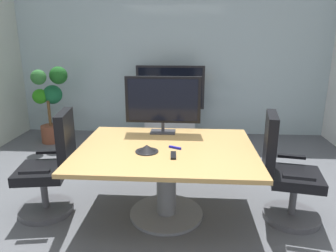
{
  "coord_description": "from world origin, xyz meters",
  "views": [
    {
      "loc": [
        0.33,
        -2.59,
        1.8
      ],
      "look_at": [
        0.12,
        0.55,
        0.89
      ],
      "focal_mm": 33.37,
      "sensor_mm": 36.0,
      "label": 1
    }
  ],
  "objects_px": {
    "remote_control": "(173,155)",
    "tv_monitor": "(163,101)",
    "conference_table": "(166,165)",
    "wall_display_unit": "(170,114)",
    "conference_phone": "(147,149)",
    "potted_plant": "(50,100)",
    "office_chair_left": "(52,172)",
    "office_chair_right": "(285,177)"
  },
  "relations": [
    {
      "from": "office_chair_left",
      "to": "remote_control",
      "type": "relative_size",
      "value": 6.41
    },
    {
      "from": "conference_table",
      "to": "potted_plant",
      "type": "xyz_separation_m",
      "value": [
        -2.15,
        2.21,
        0.18
      ]
    },
    {
      "from": "wall_display_unit",
      "to": "conference_phone",
      "type": "relative_size",
      "value": 5.95
    },
    {
      "from": "conference_table",
      "to": "remote_control",
      "type": "relative_size",
      "value": 10.18
    },
    {
      "from": "tv_monitor",
      "to": "conference_phone",
      "type": "height_order",
      "value": "tv_monitor"
    },
    {
      "from": "tv_monitor",
      "to": "remote_control",
      "type": "distance_m",
      "value": 0.82
    },
    {
      "from": "office_chair_right",
      "to": "tv_monitor",
      "type": "relative_size",
      "value": 1.3
    },
    {
      "from": "office_chair_right",
      "to": "office_chair_left",
      "type": "bearing_deg",
      "value": 100.97
    },
    {
      "from": "tv_monitor",
      "to": "office_chair_right",
      "type": "bearing_deg",
      "value": -20.98
    },
    {
      "from": "office_chair_right",
      "to": "potted_plant",
      "type": "bearing_deg",
      "value": 66.66
    },
    {
      "from": "wall_display_unit",
      "to": "conference_phone",
      "type": "distance_m",
      "value": 2.74
    },
    {
      "from": "office_chair_left",
      "to": "remote_control",
      "type": "bearing_deg",
      "value": 71.77
    },
    {
      "from": "conference_phone",
      "to": "conference_table",
      "type": "bearing_deg",
      "value": 35.76
    },
    {
      "from": "wall_display_unit",
      "to": "conference_phone",
      "type": "bearing_deg",
      "value": -91.27
    },
    {
      "from": "office_chair_right",
      "to": "potted_plant",
      "type": "xyz_separation_m",
      "value": [
        -3.34,
        2.19,
        0.29
      ]
    },
    {
      "from": "conference_table",
      "to": "tv_monitor",
      "type": "xyz_separation_m",
      "value": [
        -0.07,
        0.51,
        0.54
      ]
    },
    {
      "from": "wall_display_unit",
      "to": "remote_control",
      "type": "height_order",
      "value": "wall_display_unit"
    },
    {
      "from": "conference_table",
      "to": "wall_display_unit",
      "type": "distance_m",
      "value": 2.6
    },
    {
      "from": "remote_control",
      "to": "tv_monitor",
      "type": "bearing_deg",
      "value": 99.03
    },
    {
      "from": "tv_monitor",
      "to": "wall_display_unit",
      "type": "xyz_separation_m",
      "value": [
        -0.04,
        2.09,
        -0.66
      ]
    },
    {
      "from": "office_chair_left",
      "to": "wall_display_unit",
      "type": "relative_size",
      "value": 0.83
    },
    {
      "from": "wall_display_unit",
      "to": "potted_plant",
      "type": "xyz_separation_m",
      "value": [
        -2.04,
        -0.39,
        0.3
      ]
    },
    {
      "from": "office_chair_right",
      "to": "conference_phone",
      "type": "xyz_separation_m",
      "value": [
        -1.36,
        -0.15,
        0.32
      ]
    },
    {
      "from": "conference_table",
      "to": "office_chair_left",
      "type": "height_order",
      "value": "office_chair_left"
    },
    {
      "from": "conference_table",
      "to": "wall_display_unit",
      "type": "xyz_separation_m",
      "value": [
        -0.12,
        2.6,
        -0.12
      ]
    },
    {
      "from": "office_chair_left",
      "to": "tv_monitor",
      "type": "distance_m",
      "value": 1.39
    },
    {
      "from": "conference_table",
      "to": "office_chair_left",
      "type": "distance_m",
      "value": 1.19
    },
    {
      "from": "office_chair_right",
      "to": "tv_monitor",
      "type": "xyz_separation_m",
      "value": [
        -1.26,
        0.48,
        0.65
      ]
    },
    {
      "from": "office_chair_right",
      "to": "conference_table",
      "type": "bearing_deg",
      "value": 101.06
    },
    {
      "from": "tv_monitor",
      "to": "conference_phone",
      "type": "xyz_separation_m",
      "value": [
        -0.1,
        -0.63,
        -0.33
      ]
    },
    {
      "from": "tv_monitor",
      "to": "office_chair_left",
      "type": "bearing_deg",
      "value": -154.63
    },
    {
      "from": "conference_table",
      "to": "conference_phone",
      "type": "xyz_separation_m",
      "value": [
        -0.18,
        -0.13,
        0.21
      ]
    },
    {
      "from": "office_chair_left",
      "to": "office_chair_right",
      "type": "relative_size",
      "value": 1.0
    },
    {
      "from": "potted_plant",
      "to": "remote_control",
      "type": "xyz_separation_m",
      "value": [
        2.23,
        -2.43,
        0.01
      ]
    },
    {
      "from": "conference_table",
      "to": "wall_display_unit",
      "type": "relative_size",
      "value": 1.32
    },
    {
      "from": "office_chair_right",
      "to": "tv_monitor",
      "type": "bearing_deg",
      "value": 78.94
    },
    {
      "from": "office_chair_right",
      "to": "potted_plant",
      "type": "relative_size",
      "value": 0.83
    },
    {
      "from": "office_chair_right",
      "to": "remote_control",
      "type": "height_order",
      "value": "office_chair_right"
    },
    {
      "from": "potted_plant",
      "to": "conference_phone",
      "type": "relative_size",
      "value": 6.0
    },
    {
      "from": "conference_phone",
      "to": "remote_control",
      "type": "bearing_deg",
      "value": -20.63
    },
    {
      "from": "office_chair_left",
      "to": "conference_phone",
      "type": "distance_m",
      "value": 1.06
    },
    {
      "from": "office_chair_right",
      "to": "remote_control",
      "type": "bearing_deg",
      "value": 112.54
    }
  ]
}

